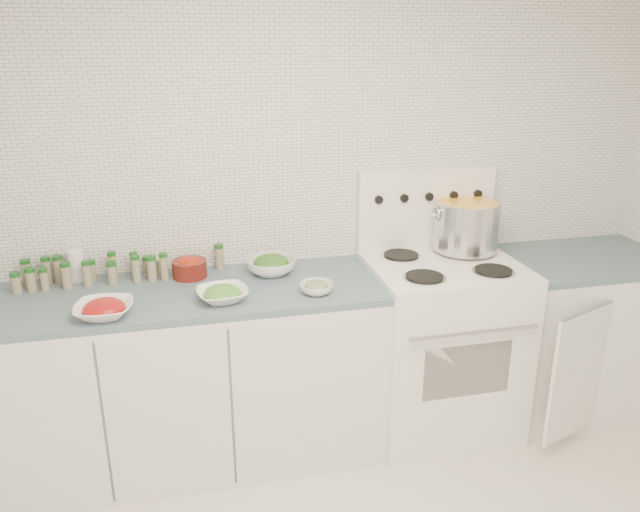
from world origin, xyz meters
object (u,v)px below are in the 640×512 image
Objects in this scene: stock_pot at (466,224)px; stove at (439,340)px; bowl_tomato at (104,309)px; bowl_snowpea at (222,294)px.

stove is at bearing -139.81° from stock_pot.
stock_pot is (0.18, 0.15, 0.59)m from stove.
stove reaches higher than stock_pot.
stove is 1.71m from bowl_tomato.
stove is 5.37× the size of bowl_snowpea.
stock_pot is 1.85m from bowl_tomato.
stock_pot is at bearing 40.19° from stove.
bowl_tomato reaches higher than bowl_snowpea.
bowl_tomato is (-1.81, -0.35, -0.15)m from stock_pot.
bowl_snowpea is at bearing -167.35° from stock_pot.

